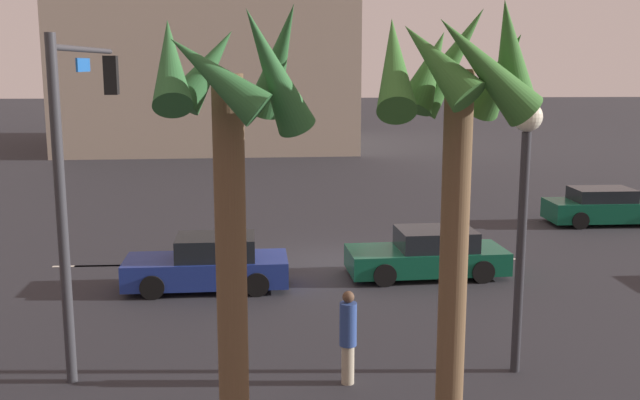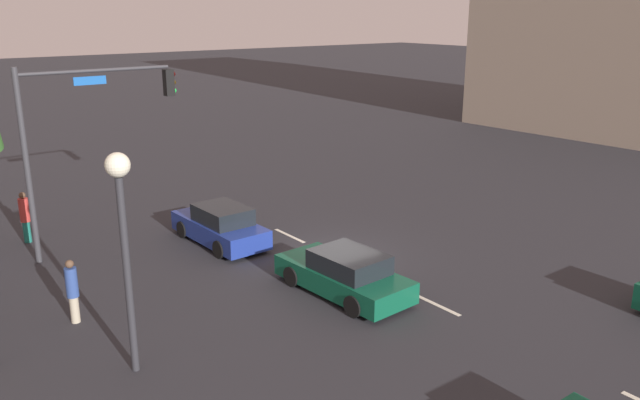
% 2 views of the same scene
% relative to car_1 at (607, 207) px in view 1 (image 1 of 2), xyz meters
% --- Properties ---
extents(ground_plane, '(220.00, 220.00, 0.00)m').
position_rel_car_1_xyz_m(ground_plane, '(10.74, 4.85, -0.64)').
color(ground_plane, '#28282D').
extents(lane_stripe_2, '(2.20, 0.14, 0.01)m').
position_rel_car_1_xyz_m(lane_stripe_2, '(6.13, 4.85, -0.64)').
color(lane_stripe_2, silver).
rests_on(lane_stripe_2, ground_plane).
extents(lane_stripe_3, '(1.89, 0.14, 0.01)m').
position_rel_car_1_xyz_m(lane_stripe_3, '(13.44, 4.85, -0.64)').
color(lane_stripe_3, silver).
rests_on(lane_stripe_3, ground_plane).
extents(lane_stripe_4, '(2.19, 0.14, 0.01)m').
position_rel_car_1_xyz_m(lane_stripe_4, '(17.47, 4.85, -0.64)').
color(lane_stripe_4, silver).
rests_on(lane_stripe_4, ground_plane).
extents(lane_stripe_5, '(2.24, 0.14, 0.01)m').
position_rel_car_1_xyz_m(lane_stripe_5, '(18.09, 4.85, -0.64)').
color(lane_stripe_5, silver).
rests_on(lane_stripe_5, ground_plane).
extents(car_1, '(4.61, 1.88, 1.37)m').
position_rel_car_1_xyz_m(car_1, '(0.00, 0.00, 0.00)').
color(car_1, '#0F5138').
rests_on(car_1, ground_plane).
extents(car_2, '(4.39, 1.92, 1.45)m').
position_rel_car_1_xyz_m(car_2, '(14.33, 7.30, 0.02)').
color(car_2, navy).
rests_on(car_2, ground_plane).
extents(car_3, '(4.57, 2.14, 1.37)m').
position_rel_car_1_xyz_m(car_3, '(8.17, 6.47, -0.02)').
color(car_3, '#0F5138').
rests_on(car_3, ground_plane).
extents(traffic_signal, '(0.35, 5.56, 6.53)m').
position_rel_car_1_xyz_m(traffic_signal, '(16.47, 11.33, 3.80)').
color(traffic_signal, '#38383D').
rests_on(traffic_signal, ground_plane).
extents(streetlamp, '(0.56, 0.56, 5.30)m').
position_rel_car_1_xyz_m(streetlamp, '(7.83, 13.19, 3.14)').
color(streetlamp, '#2D2D33').
rests_on(streetlamp, ground_plane).
extents(pedestrian_2, '(0.36, 0.36, 1.82)m').
position_rel_car_1_xyz_m(pedestrian_2, '(11.18, 13.55, 0.33)').
color(pedestrian_2, '#B2A58C').
rests_on(pedestrian_2, ground_plane).
extents(palm_tree_0, '(2.44, 2.47, 6.97)m').
position_rel_car_1_xyz_m(palm_tree_0, '(9.93, 16.14, 4.63)').
color(palm_tree_0, brown).
rests_on(palm_tree_0, ground_plane).
extents(palm_tree_1, '(2.55, 2.57, 6.98)m').
position_rel_car_1_xyz_m(palm_tree_1, '(13.14, 15.91, 4.30)').
color(palm_tree_1, brown).
rests_on(palm_tree_1, ground_plane).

